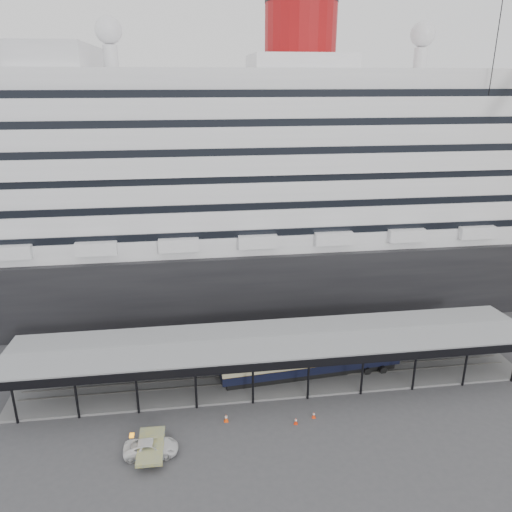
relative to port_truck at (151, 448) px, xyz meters
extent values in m
plane|color=#3A3A3D|center=(12.84, 5.20, -0.67)|extent=(200.00, 200.00, 0.00)
cube|color=black|center=(12.84, 37.20, 4.33)|extent=(130.00, 30.00, 10.00)
cylinder|color=maroon|center=(20.84, 37.20, 36.73)|extent=(10.00, 10.00, 9.00)
sphere|color=silver|center=(-5.16, 37.20, 37.03)|extent=(3.60, 3.60, 3.60)
sphere|color=silver|center=(38.84, 37.20, 37.03)|extent=(3.60, 3.60, 3.60)
cube|color=slate|center=(12.84, 10.20, -0.55)|extent=(56.00, 8.00, 0.24)
cube|color=slate|center=(12.84, 9.48, -0.39)|extent=(54.00, 0.08, 0.10)
cube|color=slate|center=(12.84, 10.92, -0.39)|extent=(54.00, 0.08, 0.10)
cube|color=black|center=(12.84, 5.70, 3.78)|extent=(56.00, 0.18, 0.90)
cube|color=black|center=(12.84, 14.70, 3.78)|extent=(56.00, 0.18, 0.90)
cube|color=slate|center=(12.84, 10.20, 4.51)|extent=(56.00, 9.00, 0.24)
cylinder|color=black|center=(-16.37, 26.95, 22.94)|extent=(0.12, 0.12, 47.21)
cylinder|color=black|center=(43.10, 25.44, 22.94)|extent=(0.12, 0.12, 47.21)
imported|color=silver|center=(0.00, 0.00, 0.00)|extent=(4.82, 2.28, 1.33)
cube|color=black|center=(17.05, 10.20, -0.10)|extent=(19.64, 3.94, 0.65)
cube|color=black|center=(17.05, 10.20, 0.74)|extent=(20.60, 4.39, 1.02)
cube|color=beige|center=(17.05, 10.20, 1.85)|extent=(20.60, 4.43, 1.21)
cube|color=black|center=(17.05, 10.20, 2.64)|extent=(20.60, 4.39, 0.37)
cube|color=#F1490D|center=(6.97, 3.54, -0.65)|extent=(0.45, 0.45, 0.03)
cone|color=#F1490D|center=(6.97, 3.54, -0.24)|extent=(0.38, 0.38, 0.81)
cylinder|color=white|center=(6.97, 3.54, -0.16)|extent=(0.26, 0.26, 0.16)
cube|color=#F4380D|center=(15.60, 2.92, -0.65)|extent=(0.38, 0.38, 0.03)
cone|color=#F4380D|center=(15.60, 2.92, -0.31)|extent=(0.32, 0.32, 0.67)
cylinder|color=white|center=(15.60, 2.92, -0.25)|extent=(0.21, 0.21, 0.13)
cube|color=red|center=(13.64, 2.24, -0.65)|extent=(0.46, 0.46, 0.03)
cone|color=red|center=(13.64, 2.24, -0.30)|extent=(0.38, 0.38, 0.68)
cylinder|color=white|center=(13.64, 2.24, -0.24)|extent=(0.22, 0.22, 0.13)
camera|label=1|loc=(4.30, -36.98, 30.87)|focal=35.00mm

